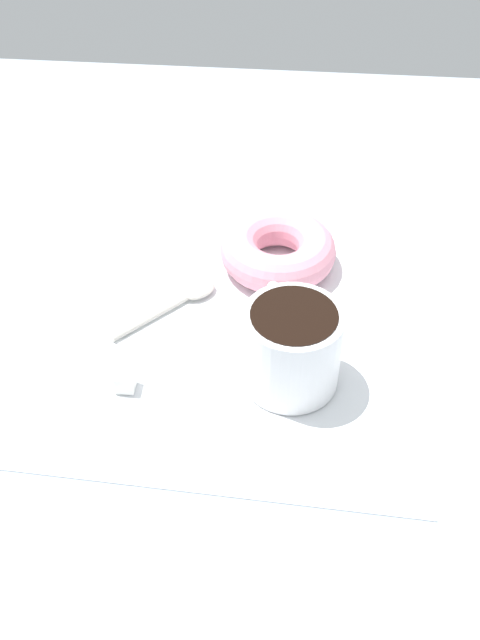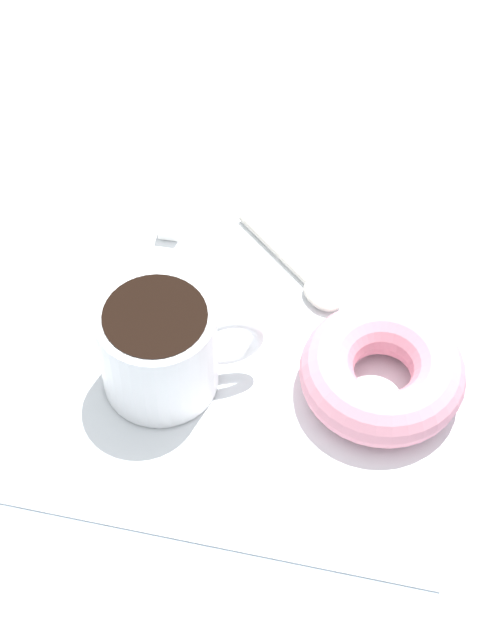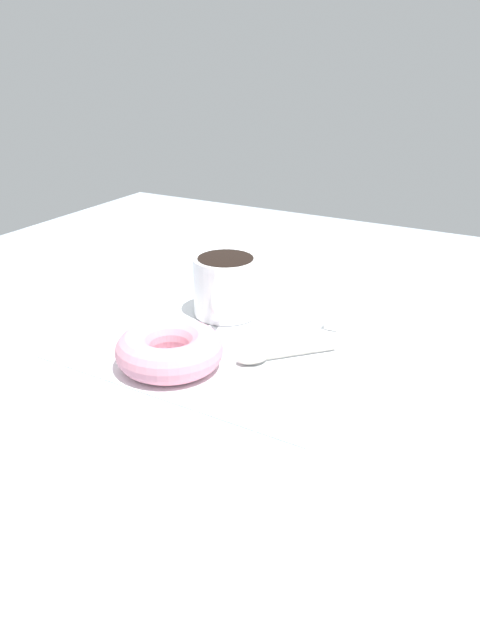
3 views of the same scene
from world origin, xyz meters
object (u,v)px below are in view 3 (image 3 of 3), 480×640
Objects in this scene: coffee_cup at (226,285)px; sugar_cube at (333,322)px; spoon at (265,357)px; donut at (169,350)px.

coffee_cup is 14.85cm from sugar_cube.
spoon is at bearing 163.39° from sugar_cube.
donut is 1.21× the size of spoon.
sugar_cube is (18.48, -12.26, -1.15)cm from donut.
donut is (-15.84, -2.00, -2.05)cm from coffee_cup.
donut is at bearing -172.81° from coffee_cup.
coffee_cup is 6.71× the size of sugar_cube.
coffee_cup reaches higher than spoon.
spoon is (6.44, -8.67, -1.59)cm from donut.
coffee_cup reaches higher than donut.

